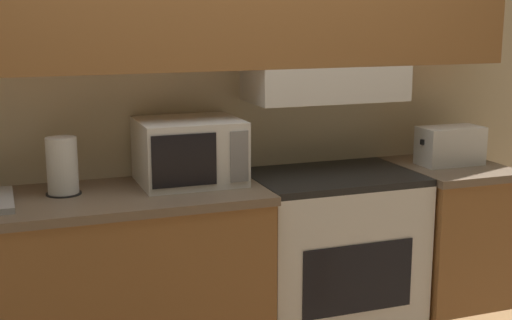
{
  "coord_description": "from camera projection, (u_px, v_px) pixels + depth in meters",
  "views": [
    {
      "loc": [
        -0.89,
        -3.11,
        1.65
      ],
      "look_at": [
        0.05,
        -0.53,
        1.07
      ],
      "focal_mm": 50.0,
      "sensor_mm": 36.0,
      "label": 1
    }
  ],
  "objects": [
    {
      "name": "lower_counter_main",
      "position": [
        84.0,
        304.0,
        2.93
      ],
      "size": [
        1.51,
        0.58,
        0.92
      ],
      "color": "#936033",
      "rests_on": "ground_plane"
    },
    {
      "name": "microwave",
      "position": [
        189.0,
        151.0,
        3.05
      ],
      "size": [
        0.43,
        0.38,
        0.27
      ],
      "color": "white",
      "rests_on": "lower_counter_main"
    },
    {
      "name": "wall_back",
      "position": [
        212.0,
        42.0,
        3.13
      ],
      "size": [
        5.13,
        0.38,
        2.55
      ],
      "color": "beige",
      "rests_on": "ground_plane"
    },
    {
      "name": "lower_counter_right_stub",
      "position": [
        445.0,
        255.0,
        3.52
      ],
      "size": [
        0.47,
        0.58,
        0.92
      ],
      "color": "#936033",
      "rests_on": "ground_plane"
    },
    {
      "name": "toaster",
      "position": [
        450.0,
        145.0,
        3.42
      ],
      "size": [
        0.32,
        0.16,
        0.18
      ],
      "color": "white",
      "rests_on": "lower_counter_right_stub"
    },
    {
      "name": "paper_towel_roll",
      "position": [
        62.0,
        166.0,
        2.85
      ],
      "size": [
        0.14,
        0.14,
        0.23
      ],
      "color": "black",
      "rests_on": "lower_counter_main"
    },
    {
      "name": "stove_range",
      "position": [
        331.0,
        270.0,
        3.33
      ],
      "size": [
        0.75,
        0.54,
        0.92
      ],
      "color": "white",
      "rests_on": "ground_plane"
    }
  ]
}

